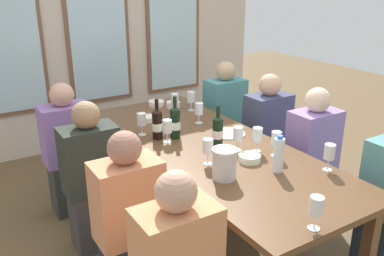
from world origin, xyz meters
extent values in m
plane|color=brown|center=(0.00, 0.00, 0.00)|extent=(12.00, 12.00, 0.00)
cube|color=beige|center=(0.00, 2.26, 1.45)|extent=(4.14, 0.06, 2.90)
cube|color=brown|center=(-0.95, 2.21, 1.45)|extent=(0.72, 0.03, 1.88)
cube|color=silver|center=(-0.95, 2.19, 1.45)|extent=(0.64, 0.01, 1.80)
cube|color=brown|center=(0.00, 2.21, 1.45)|extent=(0.72, 0.03, 1.88)
cube|color=silver|center=(0.00, 2.19, 1.45)|extent=(0.64, 0.01, 1.80)
cube|color=brown|center=(0.95, 2.21, 1.45)|extent=(0.72, 0.03, 1.88)
cube|color=silver|center=(0.95, 2.19, 1.45)|extent=(0.64, 0.01, 1.80)
cube|color=brown|center=(0.00, 0.00, 0.72)|extent=(0.94, 2.40, 0.04)
cube|color=brown|center=(0.37, -1.11, 0.35)|extent=(0.07, 0.07, 0.70)
cube|color=brown|center=(-0.37, 1.11, 0.35)|extent=(0.07, 0.07, 0.70)
cube|color=brown|center=(0.37, 1.11, 0.35)|extent=(0.07, 0.07, 0.70)
cylinder|color=white|center=(0.24, 0.09, 0.74)|extent=(0.25, 0.25, 0.01)
cylinder|color=silver|center=(-0.22, -0.48, 0.82)|extent=(0.14, 0.14, 0.17)
cylinder|color=silver|center=(-0.22, -0.48, 0.92)|extent=(0.16, 0.16, 0.02)
cylinder|color=black|center=(-0.26, 0.30, 0.84)|extent=(0.07, 0.07, 0.21)
cone|color=black|center=(-0.26, 0.30, 0.96)|extent=(0.07, 0.07, 0.02)
cylinder|color=black|center=(-0.26, 0.30, 1.01)|extent=(0.03, 0.03, 0.08)
cylinder|color=silver|center=(-0.26, 0.30, 0.83)|extent=(0.08, 0.08, 0.06)
cylinder|color=black|center=(-0.15, 0.24, 0.85)|extent=(0.08, 0.07, 0.22)
cone|color=black|center=(-0.15, 0.24, 0.97)|extent=(0.08, 0.07, 0.02)
cylinder|color=black|center=(-0.15, 0.24, 1.02)|extent=(0.03, 0.03, 0.08)
cylinder|color=white|center=(-0.15, 0.24, 0.84)|extent=(0.08, 0.08, 0.06)
cylinder|color=black|center=(0.03, -0.05, 0.84)|extent=(0.08, 0.08, 0.20)
cone|color=black|center=(0.03, -0.05, 0.96)|extent=(0.08, 0.08, 0.02)
cylinder|color=black|center=(0.03, -0.05, 1.00)|extent=(0.03, 0.03, 0.08)
cylinder|color=silver|center=(0.03, -0.05, 0.83)|extent=(0.08, 0.08, 0.06)
cylinder|color=white|center=(0.10, 1.04, 0.76)|extent=(0.15, 0.15, 0.04)
cylinder|color=white|center=(0.06, -0.37, 0.76)|extent=(0.15, 0.15, 0.05)
cylinder|color=white|center=(0.21, 0.91, 0.77)|extent=(0.13, 0.13, 0.05)
cylinder|color=white|center=(-0.15, 0.69, 0.76)|extent=(0.13, 0.13, 0.04)
cylinder|color=white|center=(0.11, -0.58, 0.85)|extent=(0.06, 0.06, 0.22)
cylinder|color=blue|center=(0.11, -0.58, 0.97)|extent=(0.04, 0.04, 0.02)
cylinder|color=white|center=(0.15, 0.77, 0.74)|extent=(0.06, 0.06, 0.00)
cylinder|color=white|center=(0.15, 0.77, 0.78)|extent=(0.01, 0.01, 0.07)
cylinder|color=white|center=(0.15, 0.77, 0.87)|extent=(0.07, 0.07, 0.09)
cylinder|color=beige|center=(0.15, 0.77, 0.83)|extent=(0.06, 0.06, 0.02)
cylinder|color=white|center=(-0.20, -0.27, 0.74)|extent=(0.06, 0.06, 0.00)
cylinder|color=white|center=(-0.20, -0.27, 0.78)|extent=(0.01, 0.01, 0.07)
cylinder|color=white|center=(-0.20, -0.27, 0.87)|extent=(0.07, 0.07, 0.09)
cylinder|color=white|center=(0.26, -0.40, 0.74)|extent=(0.06, 0.06, 0.00)
cylinder|color=white|center=(0.26, -0.40, 0.78)|extent=(0.01, 0.01, 0.07)
cylinder|color=white|center=(0.26, -0.40, 0.87)|extent=(0.07, 0.07, 0.09)
cylinder|color=white|center=(0.18, 0.43, 0.74)|extent=(0.06, 0.06, 0.00)
cylinder|color=white|center=(0.18, 0.43, 0.78)|extent=(0.01, 0.01, 0.07)
cylinder|color=white|center=(0.18, 0.43, 0.87)|extent=(0.07, 0.07, 0.09)
cylinder|color=#590C19|center=(0.18, 0.43, 0.83)|extent=(0.06, 0.06, 0.02)
cylinder|color=white|center=(0.21, -0.27, 0.74)|extent=(0.06, 0.06, 0.00)
cylinder|color=white|center=(0.21, -0.27, 0.78)|extent=(0.01, 0.01, 0.07)
cylinder|color=white|center=(0.21, -0.27, 0.87)|extent=(0.07, 0.07, 0.09)
cylinder|color=maroon|center=(0.21, -0.27, 0.84)|extent=(0.06, 0.06, 0.04)
cylinder|color=white|center=(0.39, -0.73, 0.74)|extent=(0.06, 0.06, 0.00)
cylinder|color=white|center=(0.39, -0.73, 0.78)|extent=(0.01, 0.01, 0.07)
cylinder|color=white|center=(0.39, -0.73, 0.87)|extent=(0.07, 0.07, 0.09)
cylinder|color=white|center=(-0.24, 0.19, 0.74)|extent=(0.06, 0.06, 0.00)
cylinder|color=white|center=(-0.24, 0.19, 0.78)|extent=(0.01, 0.01, 0.07)
cylinder|color=white|center=(-0.24, 0.19, 0.87)|extent=(0.07, 0.07, 0.09)
cylinder|color=#590C19|center=(-0.24, 0.19, 0.84)|extent=(0.06, 0.06, 0.04)
cylinder|color=white|center=(-0.16, -1.14, 0.74)|extent=(0.06, 0.06, 0.00)
cylinder|color=white|center=(-0.16, -1.14, 0.78)|extent=(0.01, 0.01, 0.07)
cylinder|color=white|center=(-0.16, -1.14, 0.87)|extent=(0.07, 0.07, 0.09)
cylinder|color=#590C19|center=(-0.16, -1.14, 0.84)|extent=(0.06, 0.06, 0.04)
cylinder|color=white|center=(0.30, 0.75, 0.74)|extent=(0.06, 0.06, 0.00)
cylinder|color=white|center=(0.30, 0.75, 0.78)|extent=(0.01, 0.01, 0.07)
cylinder|color=white|center=(0.30, 0.75, 0.87)|extent=(0.07, 0.07, 0.09)
cylinder|color=maroon|center=(0.30, 0.75, 0.84)|extent=(0.06, 0.06, 0.03)
cylinder|color=white|center=(0.10, -0.19, 0.74)|extent=(0.06, 0.06, 0.00)
cylinder|color=white|center=(0.10, -0.19, 0.78)|extent=(0.01, 0.01, 0.07)
cylinder|color=white|center=(0.10, -0.19, 0.87)|extent=(0.07, 0.07, 0.09)
cylinder|color=white|center=(-0.33, 0.43, 0.74)|extent=(0.06, 0.06, 0.00)
cylinder|color=white|center=(-0.33, 0.43, 0.78)|extent=(0.01, 0.01, 0.07)
cylinder|color=white|center=(-0.33, 0.43, 0.87)|extent=(0.07, 0.07, 0.09)
cube|color=tan|center=(-0.79, -0.34, 0.69)|extent=(0.38, 0.24, 0.48)
sphere|color=#9B6A57|center=(-0.79, -0.34, 1.02)|extent=(0.19, 0.19, 0.19)
cube|color=#343241|center=(0.79, -0.26, 0.23)|extent=(0.32, 0.24, 0.45)
cube|color=#896EB7|center=(0.79, -0.26, 0.69)|extent=(0.38, 0.24, 0.48)
sphere|color=beige|center=(0.79, -0.26, 1.02)|extent=(0.19, 0.19, 0.19)
cube|color=#3A3636|center=(-0.79, 0.31, 0.23)|extent=(0.32, 0.24, 0.45)
cube|color=#282E27|center=(-0.79, 0.31, 0.69)|extent=(0.38, 0.24, 0.48)
sphere|color=#997551|center=(-0.79, 0.31, 1.02)|extent=(0.19, 0.19, 0.19)
cube|color=#353837|center=(0.79, 0.27, 0.23)|extent=(0.32, 0.24, 0.45)
cube|color=#3A415D|center=(0.79, 0.27, 0.69)|extent=(0.38, 0.24, 0.48)
sphere|color=tan|center=(0.79, 0.27, 1.02)|extent=(0.19, 0.19, 0.19)
cube|color=#333631|center=(-0.79, 0.89, 0.23)|extent=(0.32, 0.24, 0.45)
cube|color=#926AB3|center=(-0.79, 0.89, 0.69)|extent=(0.38, 0.24, 0.48)
sphere|color=tan|center=(-0.79, 0.89, 1.02)|extent=(0.19, 0.19, 0.19)
cube|color=#282438|center=(0.79, 0.89, 0.23)|extent=(0.32, 0.24, 0.45)
cube|color=teal|center=(0.79, 0.89, 0.69)|extent=(0.38, 0.24, 0.48)
sphere|color=tan|center=(0.79, 0.89, 1.02)|extent=(0.19, 0.19, 0.19)
cube|color=tan|center=(-0.79, -0.90, 0.69)|extent=(0.38, 0.24, 0.48)
sphere|color=tan|center=(-0.79, -0.90, 1.02)|extent=(0.19, 0.19, 0.19)
cube|color=#222F3A|center=(0.79, -0.94, 0.23)|extent=(0.32, 0.24, 0.45)
camera|label=1|loc=(-1.55, -2.27, 1.89)|focal=38.61mm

